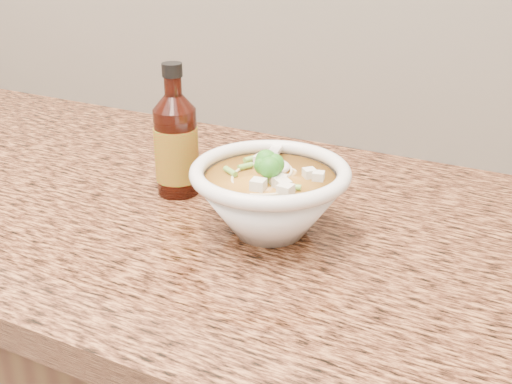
% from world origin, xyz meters
% --- Properties ---
extents(counter_slab, '(4.00, 0.68, 0.04)m').
position_xyz_m(counter_slab, '(0.00, 1.68, 0.88)').
color(counter_slab, '#A1663B').
rests_on(counter_slab, cabinet).
extents(soup_bowl, '(0.20, 0.23, 0.11)m').
position_xyz_m(soup_bowl, '(0.26, 1.63, 0.95)').
color(soup_bowl, white).
rests_on(soup_bowl, counter_slab).
extents(hot_sauce_bottle, '(0.08, 0.08, 0.19)m').
position_xyz_m(hot_sauce_bottle, '(0.08, 1.68, 0.97)').
color(hot_sauce_bottle, '#3A0F07').
rests_on(hot_sauce_bottle, counter_slab).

